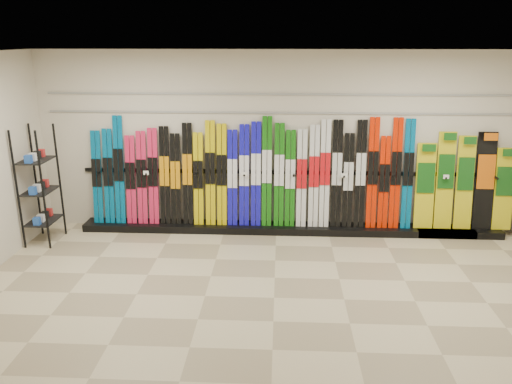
{
  "coord_description": "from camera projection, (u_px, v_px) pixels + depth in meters",
  "views": [
    {
      "loc": [
        0.05,
        -5.68,
        3.18
      ],
      "look_at": [
        -0.28,
        1.0,
        1.1
      ],
      "focal_mm": 35.0,
      "sensor_mm": 36.0,
      "label": 1
    }
  ],
  "objects": [
    {
      "name": "floor",
      "position": [
        274.0,
        298.0,
        6.36
      ],
      "size": [
        8.0,
        8.0,
        0.0
      ],
      "primitive_type": "plane",
      "color": "gray",
      "rests_on": "ground"
    },
    {
      "name": "back_wall",
      "position": [
        277.0,
        143.0,
        8.3
      ],
      "size": [
        8.0,
        0.0,
        8.0
      ],
      "primitive_type": "plane",
      "rotation": [
        1.57,
        0.0,
        0.0
      ],
      "color": "beige",
      "rests_on": "floor"
    },
    {
      "name": "ceiling",
      "position": [
        277.0,
        54.0,
        5.47
      ],
      "size": [
        8.0,
        8.0,
        0.0
      ],
      "primitive_type": "plane",
      "rotation": [
        3.14,
        0.0,
        0.0
      ],
      "color": "silver",
      "rests_on": "back_wall"
    },
    {
      "name": "ski_rack_base",
      "position": [
        289.0,
        228.0,
        8.51
      ],
      "size": [
        8.0,
        0.4,
        0.12
      ],
      "primitive_type": "cube",
      "color": "black",
      "rests_on": "floor"
    },
    {
      "name": "skis",
      "position": [
        252.0,
        176.0,
        8.32
      ],
      "size": [
        5.38,
        0.25,
        1.83
      ],
      "color": "#005381",
      "rests_on": "ski_rack_base"
    },
    {
      "name": "snowboards",
      "position": [
        464.0,
        184.0,
        8.2
      ],
      "size": [
        1.59,
        0.25,
        1.6
      ],
      "color": "gold",
      "rests_on": "ski_rack_base"
    },
    {
      "name": "accessory_rack",
      "position": [
        39.0,
        186.0,
        7.87
      ],
      "size": [
        0.4,
        0.6,
        1.87
      ],
      "primitive_type": "cube",
      "color": "black",
      "rests_on": "floor"
    },
    {
      "name": "slatwall_rail_0",
      "position": [
        278.0,
        113.0,
        8.13
      ],
      "size": [
        7.6,
        0.02,
        0.03
      ],
      "primitive_type": "cube",
      "color": "gray",
      "rests_on": "back_wall"
    },
    {
      "name": "slatwall_rail_1",
      "position": [
        278.0,
        94.0,
        8.04
      ],
      "size": [
        7.6,
        0.02,
        0.03
      ],
      "primitive_type": "cube",
      "color": "gray",
      "rests_on": "back_wall"
    }
  ]
}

